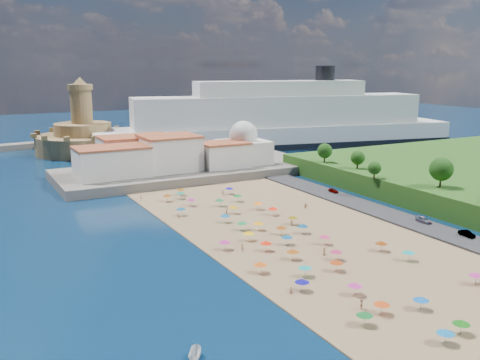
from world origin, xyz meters
TOP-DOWN VIEW (x-y plane):
  - ground at (0.00, 0.00)m, footprint 700.00×700.00m
  - terrace at (10.00, 73.00)m, footprint 90.00×36.00m
  - jetty at (-12.00, 108.00)m, footprint 18.00×70.00m
  - waterfront_buildings at (-3.05, 73.64)m, footprint 57.00×29.00m
  - domed_building at (30.00, 71.00)m, footprint 16.00×16.00m
  - fortress at (-12.00, 138.00)m, footprint 40.00×40.00m
  - cruise_ship at (72.78, 114.38)m, footprint 171.02×57.50m
  - beach_parasols at (-1.21, -5.11)m, footprint 32.92×111.45m
  - beachgoers at (-2.09, 1.67)m, footprint 37.63×98.91m
  - parked_cars at (36.00, -11.35)m, footprint 2.10×68.56m
  - hillside_trees at (49.04, -9.65)m, footprint 14.25×107.00m

SIDE VIEW (x-z plane):
  - ground at x=0.00m, z-range 0.00..0.00m
  - beachgoers at x=-2.09m, z-range 0.19..2.05m
  - jetty at x=-12.00m, z-range 0.00..2.40m
  - parked_cars at x=36.00m, z-range 0.69..1.98m
  - terrace at x=10.00m, z-range 0.00..3.00m
  - beach_parasols at x=-1.21m, z-range 1.05..3.25m
  - fortress at x=-12.00m, z-range -9.52..22.88m
  - waterfront_buildings at x=-3.05m, z-range 2.38..13.38m
  - domed_building at x=30.00m, z-range 1.47..16.47m
  - hillside_trees at x=49.04m, z-range 6.21..14.10m
  - cruise_ship at x=72.78m, z-range -7.55..29.49m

